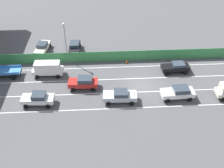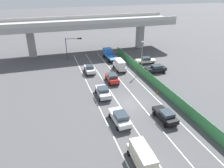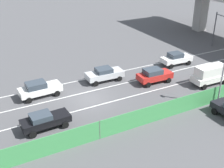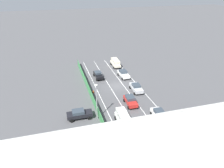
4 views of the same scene
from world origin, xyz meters
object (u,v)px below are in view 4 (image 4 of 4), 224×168
object	(u,v)px
car_van_white	(123,118)
traffic_cone	(93,91)
car_sedan_silver	(136,87)
parked_sedan_cream	(82,134)
flatbed_truck_blue	(142,152)
car_van_cream	(115,62)
car_sedan_black	(98,75)
street_lamp	(97,98)
parked_sedan_dark	(79,114)
car_sedan_white	(123,74)
car_hatchback_white	(159,115)
traffic_light	(212,135)
car_sedan_red	(130,100)

from	to	relation	value
car_van_white	traffic_cone	size ratio (longest dim) A/B	6.24
car_sedan_silver	parked_sedan_cream	world-z (taller)	car_sedan_silver
car_van_white	car_sedan_silver	bearing A→B (deg)	-122.35
flatbed_truck_blue	parked_sedan_cream	size ratio (longest dim) A/B	1.30
car_van_cream	flatbed_truck_blue	xyz separation A→B (m)	(6.67, 34.47, 0.03)
car_sedan_black	traffic_cone	size ratio (longest dim) A/B	5.92
car_van_white	street_lamp	distance (m)	5.51
car_sedan_silver	parked_sedan_cream	distance (m)	18.62
parked_sedan_dark	car_van_cream	bearing A→B (deg)	-121.02
car_sedan_black	flatbed_truck_blue	world-z (taller)	flatbed_truck_blue
car_sedan_white	car_sedan_silver	world-z (taller)	car_sedan_white
car_sedan_black	car_van_cream	bearing A→B (deg)	-135.12
car_sedan_silver	parked_sedan_cream	bearing A→B (deg)	41.86
car_van_cream	car_hatchback_white	world-z (taller)	car_van_cream
car_van_white	traffic_cone	bearing A→B (deg)	-78.06
car_sedan_white	flatbed_truck_blue	xyz separation A→B (m)	(6.45, 26.81, 0.28)
traffic_light	traffic_cone	distance (m)	25.77
car_hatchback_white	traffic_cone	xyz separation A→B (m)	(9.23, -12.76, -0.59)
car_sedan_red	flatbed_truck_blue	size ratio (longest dim) A/B	0.69
car_van_white	car_van_cream	xyz separation A→B (m)	(-6.66, -26.18, -0.08)
car_sedan_red	flatbed_truck_blue	distance (m)	14.24
car_van_cream	parked_sedan_dark	distance (m)	26.24
street_lamp	car_sedan_red	bearing A→B (deg)	-158.60
street_lamp	car_hatchback_white	bearing A→B (deg)	163.64
car_sedan_black	car_hatchback_white	size ratio (longest dim) A/B	1.01
car_hatchback_white	traffic_light	size ratio (longest dim) A/B	0.79
car_hatchback_white	car_sedan_silver	distance (m)	10.93
car_hatchback_white	flatbed_truck_blue	world-z (taller)	flatbed_truck_blue
car_sedan_black	parked_sedan_cream	distance (m)	22.91
car_van_cream	car_hatchback_white	size ratio (longest dim) A/B	1.12
car_sedan_black	traffic_cone	world-z (taller)	car_sedan_black
car_sedan_black	traffic_cone	xyz separation A→B (m)	(2.83, 7.42, -0.53)
car_sedan_white	street_lamp	xyz separation A→B (m)	(10.30, 15.85, 3.21)
parked_sedan_dark	parked_sedan_cream	world-z (taller)	parked_sedan_dark
car_sedan_white	traffic_light	world-z (taller)	traffic_light
car_hatchback_white	car_sedan_silver	world-z (taller)	car_hatchback_white
flatbed_truck_blue	car_hatchback_white	bearing A→B (deg)	-130.09
car_sedan_black	car_sedan_red	xyz separation A→B (m)	(-3.23, 14.24, 0.09)
car_sedan_red	car_sedan_white	distance (m)	13.33
car_van_cream	traffic_light	bearing A→B (deg)	93.31
traffic_light	car_van_cream	bearing A→B (deg)	-86.69
car_sedan_white	car_sedan_silver	xyz separation A→B (m)	(-0.22, 8.00, -0.03)
flatbed_truck_blue	car_sedan_white	bearing A→B (deg)	-103.52
parked_sedan_cream	car_sedan_red	bearing A→B (deg)	-145.08
car_van_white	car_sedan_white	size ratio (longest dim) A/B	1.01
car_hatchback_white	traffic_cone	world-z (taller)	car_hatchback_white
street_lamp	car_sedan_white	bearing A→B (deg)	-123.02
street_lamp	parked_sedan_cream	bearing A→B (deg)	53.83
car_sedan_red	parked_sedan_cream	world-z (taller)	car_sedan_red
car_van_cream	car_sedan_black	distance (m)	9.10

